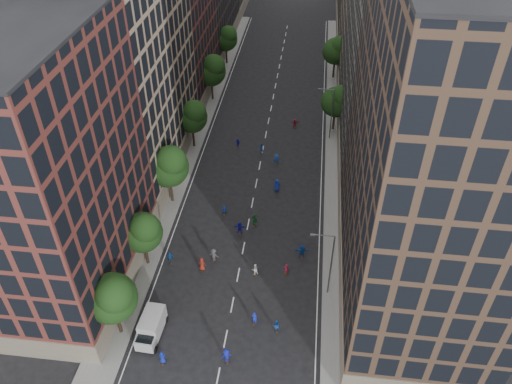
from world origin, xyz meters
TOP-DOWN VIEW (x-y plane):
  - ground at (0.00, 40.00)m, footprint 240.00×240.00m
  - sidewalk_left at (-12.00, 47.50)m, footprint 4.00×105.00m
  - sidewalk_right at (12.00, 47.50)m, footprint 4.00×105.00m
  - bldg_left_a at (-19.00, 11.00)m, footprint 14.00×22.00m
  - bldg_left_b at (-19.00, 35.00)m, footprint 14.00×26.00m
  - bldg_left_c at (-19.00, 58.00)m, footprint 14.00×20.00m
  - bldg_right_a at (19.00, 15.00)m, footprint 14.00×30.00m
  - bldg_right_b at (19.00, 44.00)m, footprint 14.00×28.00m
  - tree_left_0 at (-11.01, 3.85)m, footprint 5.20×5.20m
  - tree_left_1 at (-11.02, 13.86)m, footprint 4.80×4.80m
  - tree_left_2 at (-10.99, 25.83)m, footprint 5.60×5.60m
  - tree_left_3 at (-11.02, 39.85)m, footprint 5.00×5.00m
  - tree_left_4 at (-11.00, 55.84)m, footprint 5.40×5.40m
  - tree_left_5 at (-11.02, 71.86)m, footprint 4.80×4.80m
  - tree_right_a at (11.38, 47.85)m, footprint 5.00×5.00m
  - tree_right_b at (11.39, 67.85)m, footprint 5.20×5.20m
  - streetlamp_near at (10.37, 12.00)m, footprint 2.64×0.22m
  - streetlamp_far at (10.37, 45.00)m, footprint 2.64×0.22m
  - cargo_van at (-7.79, 4.08)m, footprint 2.42×4.79m
  - skater_0 at (-5.79, 1.00)m, footprint 0.81×0.54m
  - skater_1 at (2.77, 6.82)m, footprint 0.67×0.49m
  - skater_2 at (5.19, 6.20)m, footprint 0.93×0.84m
  - skater_3 at (0.58, 1.89)m, footprint 1.33×1.03m
  - skater_4 at (-8.50, 14.53)m, footprint 1.01×0.66m
  - skater_5 at (7.36, 17.37)m, footprint 1.81×0.69m
  - skater_6 at (-4.40, 13.79)m, footprint 0.99×0.73m
  - skater_7 at (5.66, 14.35)m, footprint 0.64×0.49m
  - skater_8 at (1.98, 13.83)m, footprint 0.95×0.87m
  - skater_9 at (-3.27, 15.44)m, footprint 1.29×0.91m
  - skater_10 at (0.90, 22.35)m, footprint 1.19×0.84m
  - skater_11 at (-0.86, 20.71)m, footprint 1.63×0.56m
  - skater_12 at (3.15, 30.11)m, footprint 1.04×0.78m
  - skater_13 at (-3.47, 23.97)m, footprint 0.59×0.41m
  - skater_14 at (-0.19, 39.52)m, footprint 0.96×0.86m
  - skater_15 at (2.51, 36.57)m, footprint 1.24×0.80m
  - skater_16 at (-4.09, 40.63)m, footprint 0.98×0.63m
  - skater_17 at (4.67, 47.95)m, footprint 1.46×0.82m

SIDE VIEW (x-z plane):
  - ground at x=0.00m, z-range 0.00..0.00m
  - sidewalk_left at x=-12.00m, z-range 0.00..0.15m
  - sidewalk_right at x=12.00m, z-range 0.00..0.15m
  - skater_17 at x=4.67m, z-range 0.00..1.50m
  - skater_16 at x=-4.09m, z-range 0.00..1.54m
  - skater_13 at x=-3.47m, z-range 0.00..1.55m
  - skater_7 at x=5.66m, z-range 0.00..1.55m
  - skater_2 at x=5.19m, z-range 0.00..1.57m
  - skater_8 at x=1.98m, z-range 0.00..1.59m
  - skater_4 at x=-8.50m, z-range 0.00..1.60m
  - skater_0 at x=-5.79m, z-range 0.00..1.62m
  - skater_14 at x=-0.19m, z-range 0.00..1.62m
  - skater_1 at x=2.77m, z-range 0.00..1.72m
  - skater_11 at x=-0.86m, z-range 0.00..1.74m
  - skater_3 at x=0.58m, z-range 0.00..1.81m
  - skater_15 at x=2.51m, z-range 0.00..1.82m
  - skater_9 at x=-3.27m, z-range 0.00..1.82m
  - skater_6 at x=-4.40m, z-range 0.00..1.86m
  - skater_10 at x=0.90m, z-range 0.00..1.88m
  - skater_5 at x=7.36m, z-range 0.00..1.91m
  - skater_12 at x=3.15m, z-range 0.00..1.95m
  - cargo_van at x=-7.79m, z-range 0.07..2.56m
  - streetlamp_near at x=10.37m, z-range 0.64..9.70m
  - streetlamp_far at x=10.37m, z-range 0.64..9.70m
  - tree_left_1 at x=-11.02m, z-range 1.45..9.66m
  - tree_right_a at x=11.38m, z-range 1.43..9.83m
  - tree_left_5 at x=-11.02m, z-range 1.51..9.84m
  - tree_left_3 at x=-11.02m, z-range 1.53..10.11m
  - tree_left_0 at x=-11.01m, z-range 1.54..10.37m
  - tree_right_b at x=11.39m, z-range 1.54..10.37m
  - tree_left_4 at x=-11.00m, z-range 1.56..10.63m
  - tree_left_2 at x=-10.99m, z-range 1.63..11.08m
  - bldg_left_c at x=-19.00m, z-range 0.00..28.00m
  - bldg_left_a at x=-19.00m, z-range 0.00..30.00m
  - bldg_right_b at x=19.00m, z-range 0.00..33.00m
  - bldg_left_b at x=-19.00m, z-range 0.00..34.00m
  - bldg_right_a at x=19.00m, z-range 0.00..36.00m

